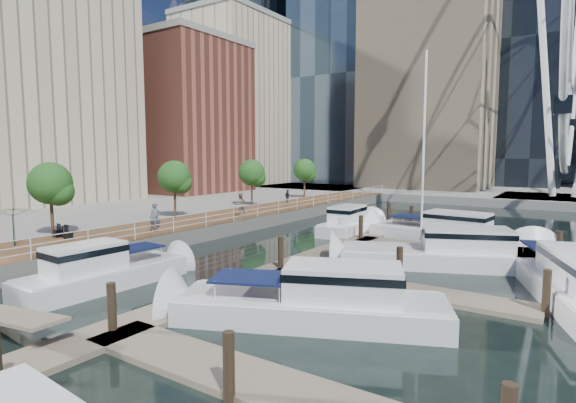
# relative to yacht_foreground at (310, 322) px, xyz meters

# --- Properties ---
(ground) EXTENTS (520.00, 520.00, 0.00)m
(ground) POSITION_rel_yacht_foreground_xyz_m (-7.92, -2.72, 0.00)
(ground) COLOR black
(ground) RESTS_ON ground
(boardwalk) EXTENTS (6.00, 60.00, 1.00)m
(boardwalk) POSITION_rel_yacht_foreground_xyz_m (-16.92, 12.28, 0.50)
(boardwalk) COLOR brown
(boardwalk) RESTS_ON ground
(seawall) EXTENTS (0.25, 60.00, 1.00)m
(seawall) POSITION_rel_yacht_foreground_xyz_m (-13.92, 12.28, 0.50)
(seawall) COLOR #595954
(seawall) RESTS_ON ground
(land_inland) EXTENTS (48.00, 90.00, 1.00)m
(land_inland) POSITION_rel_yacht_foreground_xyz_m (-43.92, 12.28, 0.50)
(land_inland) COLOR gray
(land_inland) RESTS_ON ground
(land_far) EXTENTS (200.00, 114.00, 1.00)m
(land_far) POSITION_rel_yacht_foreground_xyz_m (-7.92, 99.28, 0.50)
(land_far) COLOR gray
(land_far) RESTS_ON ground
(pier) EXTENTS (14.00, 12.00, 1.00)m
(pier) POSITION_rel_yacht_foreground_xyz_m (6.08, 49.28, 0.50)
(pier) COLOR gray
(pier) RESTS_ON ground
(railing) EXTENTS (0.10, 60.00, 1.05)m
(railing) POSITION_rel_yacht_foreground_xyz_m (-14.02, 12.28, 1.52)
(railing) COLOR white
(railing) RESTS_ON boardwalk
(floating_docks) EXTENTS (16.00, 34.00, 2.60)m
(floating_docks) POSITION_rel_yacht_foreground_xyz_m (0.04, 7.26, 0.49)
(floating_docks) COLOR #6D6051
(floating_docks) RESTS_ON ground
(midrise_condos) EXTENTS (19.00, 67.00, 28.00)m
(midrise_condos) POSITION_rel_yacht_foreground_xyz_m (-41.49, 24.10, 13.42)
(midrise_condos) COLOR #BCAD8E
(midrise_condos) RESTS_ON ground
(street_trees) EXTENTS (2.60, 42.60, 4.60)m
(street_trees) POSITION_rel_yacht_foreground_xyz_m (-19.32, 11.28, 4.29)
(street_trees) COLOR #3F2B1C
(street_trees) RESTS_ON ground
(yacht_foreground) EXTENTS (10.93, 6.86, 2.15)m
(yacht_foreground) POSITION_rel_yacht_foreground_xyz_m (0.00, 0.00, 0.00)
(yacht_foreground) COLOR silver
(yacht_foreground) RESTS_ON ground
(pedestrian_near) EXTENTS (0.81, 0.82, 1.91)m
(pedestrian_near) POSITION_rel_yacht_foreground_xyz_m (-15.14, 5.76, 1.96)
(pedestrian_near) COLOR #51576D
(pedestrian_near) RESTS_ON boardwalk
(pedestrian_mid) EXTENTS (1.10, 1.18, 1.93)m
(pedestrian_mid) POSITION_rel_yacht_foreground_xyz_m (-15.43, 14.75, 1.97)
(pedestrian_mid) COLOR gray
(pedestrian_mid) RESTS_ON boardwalk
(pedestrian_far) EXTENTS (0.94, 0.70, 1.49)m
(pedestrian_far) POSITION_rel_yacht_foreground_xyz_m (-17.59, 25.09, 1.74)
(pedestrian_far) COLOR #31363D
(pedestrian_far) RESTS_ON boardwalk
(moored_yachts) EXTENTS (23.12, 35.22, 11.50)m
(moored_yachts) POSITION_rel_yacht_foreground_xyz_m (1.00, 9.47, 0.00)
(moored_yachts) COLOR white
(moored_yachts) RESTS_ON ground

